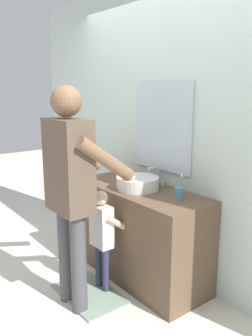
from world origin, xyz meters
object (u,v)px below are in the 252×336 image
at_px(adult_parent, 71,180).
at_px(child_toddler, 102,232).
at_px(toothbrush_cup, 179,193).
at_px(soap_bottle, 122,174).

bearing_deg(adult_parent, child_toddler, 96.94).
bearing_deg(toothbrush_cup, child_toddler, -131.36).
xyz_separation_m(soap_bottle, adult_parent, (0.34, -0.74, 0.13)).
xyz_separation_m(toothbrush_cup, child_toddler, (-0.42, -0.47, -0.36)).
height_order(toothbrush_cup, adult_parent, adult_parent).
bearing_deg(soap_bottle, adult_parent, -65.39).
height_order(toothbrush_cup, soap_bottle, toothbrush_cup).
relative_size(soap_bottle, adult_parent, 0.09).
bearing_deg(child_toddler, soap_bottle, 124.39).
xyz_separation_m(toothbrush_cup, adult_parent, (-0.38, -0.77, 0.15)).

